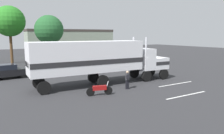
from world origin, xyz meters
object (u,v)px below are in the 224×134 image
(semi_truck, at_px, (99,58))
(tree_center, at_px, (9,21))
(parked_car, at_px, (7,71))
(motorcycle, at_px, (100,89))
(parked_bus, at_px, (106,53))
(tree_left, at_px, (49,30))
(person_bystander, at_px, (127,79))

(semi_truck, distance_m, tree_center, 22.42)
(parked_car, distance_m, motorcycle, 12.36)
(parked_car, bearing_deg, motorcycle, -64.77)
(parked_bus, xyz_separation_m, parked_car, (-13.91, -2.29, -1.26))
(parked_bus, bearing_deg, tree_left, 134.81)
(person_bystander, relative_size, tree_center, 0.17)
(parked_bus, bearing_deg, semi_truck, -124.05)
(parked_car, height_order, tree_center, tree_center)
(parked_bus, relative_size, motorcycle, 5.38)
(parked_car, bearing_deg, person_bystander, -52.18)
(parked_bus, xyz_separation_m, tree_left, (-6.52, 6.57, 3.44))
(parked_bus, height_order, tree_left, tree_left)
(parked_bus, distance_m, tree_center, 16.89)
(tree_left, bearing_deg, person_bystander, -87.29)
(motorcycle, height_order, tree_center, tree_center)
(parked_car, xyz_separation_m, tree_center, (2.37, 13.64, 6.07))
(semi_truck, bearing_deg, parked_car, 131.97)
(semi_truck, bearing_deg, parked_bus, 55.95)
(semi_truck, relative_size, tree_center, 1.52)
(person_bystander, bearing_deg, parked_car, 127.82)
(semi_truck, xyz_separation_m, tree_center, (-4.69, 21.49, 4.35))
(tree_left, relative_size, tree_center, 0.83)
(person_bystander, height_order, parked_bus, parked_bus)
(motorcycle, bearing_deg, tree_center, 96.66)
(tree_left, distance_m, tree_center, 7.06)
(person_bystander, bearing_deg, semi_truck, 113.67)
(person_bystander, bearing_deg, tree_left, 92.71)
(parked_bus, height_order, motorcycle, parked_bus)
(parked_car, distance_m, tree_center, 15.12)
(person_bystander, xyz_separation_m, parked_car, (-8.31, 10.71, -0.09))
(semi_truck, bearing_deg, person_bystander, -66.33)
(parked_bus, height_order, tree_center, tree_center)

